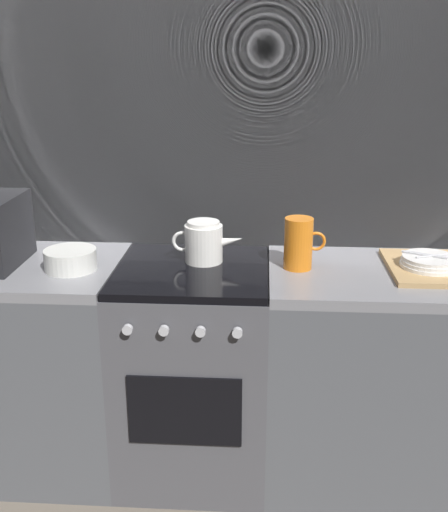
{
  "coord_description": "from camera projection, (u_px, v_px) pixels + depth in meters",
  "views": [
    {
      "loc": [
        0.27,
        -2.22,
        1.71
      ],
      "look_at": [
        0.12,
        0.0,
        0.95
      ],
      "focal_mm": 42.87,
      "sensor_mm": 36.0,
      "label": 1
    }
  ],
  "objects": [
    {
      "name": "dish_pile",
      "position": [
        428.0,
        265.0,
        2.33
      ],
      "size": [
        0.3,
        0.4,
        0.07
      ],
      "color": "tan",
      "rests_on": "counter_right"
    },
    {
      "name": "mixing_bowl",
      "position": [
        70.0,
        259.0,
        2.34
      ],
      "size": [
        0.2,
        0.2,
        0.08
      ],
      "primitive_type": "cylinder",
      "color": "silver",
      "rests_on": "counter_left"
    },
    {
      "name": "stove_unit",
      "position": [
        194.0,
        370.0,
        2.52
      ],
      "size": [
        0.6,
        0.63,
        0.9
      ],
      "color": "#4C4C51",
      "rests_on": "ground_plane"
    },
    {
      "name": "back_wall",
      "position": [
        200.0,
        175.0,
        2.59
      ],
      "size": [
        3.6,
        0.05,
        2.4
      ],
      "color": "gray",
      "rests_on": "ground_plane"
    },
    {
      "name": "kettle",
      "position": [
        204.0,
        242.0,
        2.42
      ],
      "size": [
        0.28,
        0.15,
        0.17
      ],
      "color": "white",
      "rests_on": "stove_unit"
    },
    {
      "name": "ground_plane",
      "position": [
        196.0,
        461.0,
        2.67
      ],
      "size": [
        8.0,
        8.0,
        0.0
      ],
      "primitive_type": "plane",
      "color": "#6B6054"
    },
    {
      "name": "counter_right",
      "position": [
        415.0,
        377.0,
        2.47
      ],
      "size": [
        1.2,
        0.6,
        0.9
      ],
      "color": "#515459",
      "rests_on": "ground_plane"
    },
    {
      "name": "pitcher",
      "position": [
        299.0,
        243.0,
        2.34
      ],
      "size": [
        0.16,
        0.11,
        0.2
      ],
      "color": "orange",
      "rests_on": "counter_right"
    }
  ]
}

